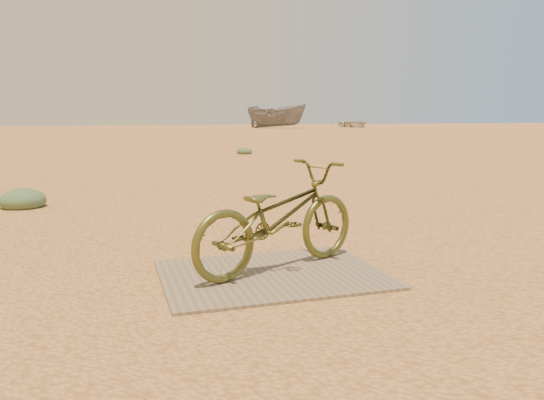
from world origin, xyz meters
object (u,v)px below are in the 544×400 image
object	(u,v)px
bicycle	(278,217)
boat_mid_right	(276,116)
boat_far_right	(353,123)
plywood_board	(272,274)

from	to	relation	value
bicycle	boat_mid_right	bearing A→B (deg)	-40.70
boat_far_right	plywood_board	bearing A→B (deg)	-124.66
boat_mid_right	bicycle	bearing A→B (deg)	-162.91
bicycle	boat_far_right	size ratio (longest dim) A/B	0.37
plywood_board	bicycle	bearing A→B (deg)	48.71
plywood_board	boat_mid_right	bearing A→B (deg)	72.10
boat_mid_right	boat_far_right	bearing A→B (deg)	-50.23
boat_mid_right	boat_far_right	world-z (taller)	boat_mid_right
boat_mid_right	boat_far_right	distance (m)	8.14
plywood_board	boat_far_right	size ratio (longest dim) A/B	0.39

